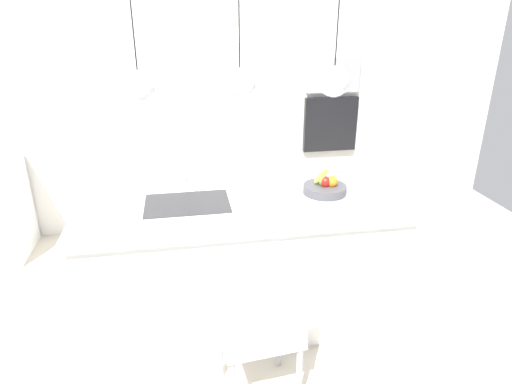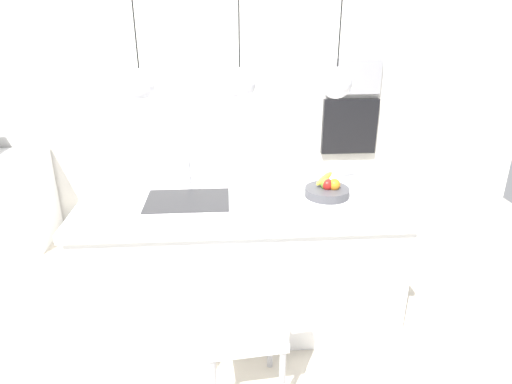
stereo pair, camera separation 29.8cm
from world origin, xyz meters
name	(u,v)px [view 2 (the right image)]	position (x,y,z in m)	size (l,w,h in m)	color
floor	(243,313)	(0.00, 0.00, 0.00)	(6.60, 6.60, 0.00)	beige
back_wall	(235,101)	(0.00, 1.65, 1.30)	(6.00, 0.10, 2.60)	silver
kitchen_island	(242,259)	(0.00, 0.00, 0.47)	(2.19, 0.92, 0.94)	white
sink_basin	(187,201)	(-0.37, 0.00, 0.94)	(0.56, 0.40, 0.02)	#2D2D30
faucet	(189,170)	(-0.37, 0.21, 1.09)	(0.02, 0.17, 0.22)	silver
fruit_bowl	(327,189)	(0.59, 0.02, 0.99)	(0.30, 0.30, 0.15)	#4C4C51
microwave	(353,76)	(1.17, 1.58, 1.54)	(0.54, 0.08, 0.34)	#9E9EA3
oven	(349,126)	(1.17, 1.58, 1.04)	(0.56, 0.08, 0.56)	black
chair_near	(245,329)	(-0.02, -0.80, 0.51)	(0.48, 0.45, 0.87)	white
pendant_light_left	(140,84)	(-0.60, 0.00, 1.72)	(0.20, 0.20, 0.80)	silver
pendant_light_center	(240,83)	(0.00, 0.00, 1.72)	(0.20, 0.20, 0.80)	silver
pendant_light_right	(336,82)	(0.60, 0.00, 1.72)	(0.20, 0.20, 0.80)	silver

